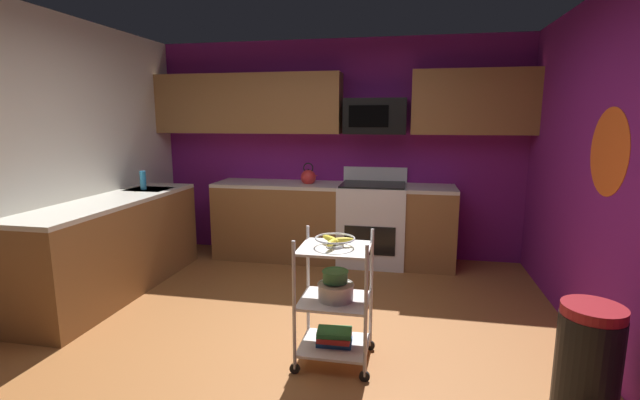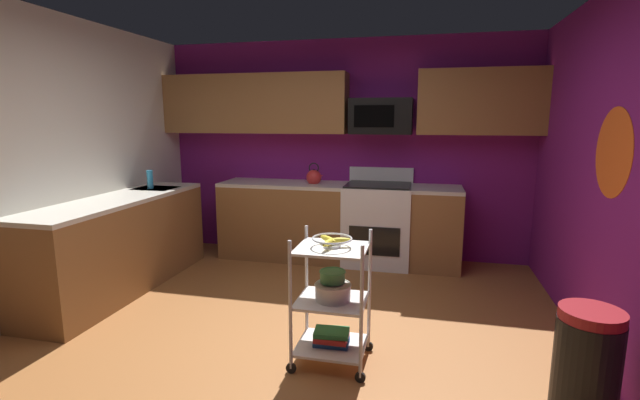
% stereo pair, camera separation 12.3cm
% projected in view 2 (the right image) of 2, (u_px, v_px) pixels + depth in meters
% --- Properties ---
extents(floor, '(4.40, 4.80, 0.04)m').
position_uv_depth(floor, '(283.00, 346.00, 3.37)').
color(floor, '#995B2D').
rests_on(floor, ground).
extents(wall_back, '(4.52, 0.06, 2.60)m').
position_uv_depth(wall_back, '(343.00, 150.00, 5.46)').
color(wall_back, '#751970').
rests_on(wall_back, ground).
extents(wall_left, '(0.06, 4.80, 2.60)m').
position_uv_depth(wall_left, '(20.00, 165.00, 3.64)').
color(wall_left, silver).
rests_on(wall_left, ground).
extents(wall_right, '(0.06, 4.80, 2.60)m').
position_uv_depth(wall_right, '(640.00, 183.00, 2.63)').
color(wall_right, '#751970').
rests_on(wall_right, ground).
extents(wall_flower_decal, '(0.00, 0.61, 0.61)m').
position_uv_depth(wall_flower_decal, '(613.00, 153.00, 2.96)').
color(wall_flower_decal, '#E5591E').
extents(counter_run, '(3.61, 2.78, 0.92)m').
position_uv_depth(counter_run, '(252.00, 231.00, 4.91)').
color(counter_run, brown).
rests_on(counter_run, ground).
extents(oven_range, '(0.76, 0.65, 1.10)m').
position_uv_depth(oven_range, '(378.00, 223.00, 5.19)').
color(oven_range, white).
rests_on(oven_range, ground).
extents(upper_cabinets, '(4.40, 0.33, 0.70)m').
position_uv_depth(upper_cabinets, '(331.00, 103.00, 5.20)').
color(upper_cabinets, brown).
extents(microwave, '(0.70, 0.39, 0.40)m').
position_uv_depth(microwave, '(381.00, 116.00, 5.07)').
color(microwave, black).
extents(rolling_cart, '(0.53, 0.43, 0.91)m').
position_uv_depth(rolling_cart, '(332.00, 300.00, 3.05)').
color(rolling_cart, silver).
rests_on(rolling_cart, ground).
extents(fruit_bowl, '(0.27, 0.27, 0.07)m').
position_uv_depth(fruit_bowl, '(332.00, 240.00, 2.97)').
color(fruit_bowl, silver).
rests_on(fruit_bowl, rolling_cart).
extents(mixing_bowl_large, '(0.25, 0.25, 0.11)m').
position_uv_depth(mixing_bowl_large, '(333.00, 291.00, 3.03)').
color(mixing_bowl_large, silver).
rests_on(mixing_bowl_large, rolling_cart).
extents(mixing_bowl_small, '(0.18, 0.18, 0.08)m').
position_uv_depth(mixing_bowl_small, '(333.00, 276.00, 3.04)').
color(mixing_bowl_small, '#387F4C').
rests_on(mixing_bowl_small, rolling_cart).
extents(book_stack, '(0.25, 0.18, 0.10)m').
position_uv_depth(book_stack, '(332.00, 337.00, 3.09)').
color(book_stack, '#1E4C8C').
rests_on(book_stack, rolling_cart).
extents(kettle, '(0.21, 0.18, 0.26)m').
position_uv_depth(kettle, '(314.00, 177.00, 5.27)').
color(kettle, red).
rests_on(kettle, counter_run).
extents(dish_soap_bottle, '(0.06, 0.06, 0.20)m').
position_uv_depth(dish_soap_bottle, '(150.00, 179.00, 4.88)').
color(dish_soap_bottle, '#2D8CBF').
rests_on(dish_soap_bottle, counter_run).
extents(trash_can, '(0.34, 0.42, 0.66)m').
position_uv_depth(trash_can, '(586.00, 366.00, 2.46)').
color(trash_can, black).
rests_on(trash_can, ground).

